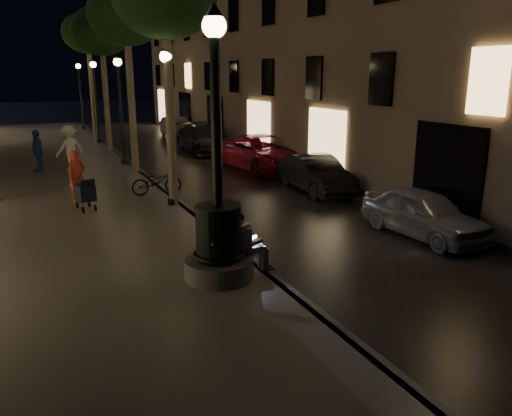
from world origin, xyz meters
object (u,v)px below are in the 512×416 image
tree_second (126,16)px  lamp_curb_b (120,95)px  lamp_curb_c (95,90)px  stroller (85,192)px  seated_man_laptop (247,241)px  tree_far (87,34)px  pedestrian_blue (37,151)px  lamp_curb_d (80,86)px  fountain_lamppost (218,229)px  car_second (316,174)px  bicycle (157,182)px  tree_third (101,32)px  pedestrian_red (77,176)px  car_rear (204,139)px  car_third (262,153)px  lamp_curb_a (168,106)px  pedestrian_white (70,147)px  car_fifth (176,128)px  car_front (423,213)px

tree_second → lamp_curb_b: bearing=92.9°
lamp_curb_c → stroller: size_ratio=4.36×
seated_man_laptop → tree_far: tree_far is taller
pedestrian_blue → lamp_curb_d: bearing=149.5°
fountain_lamppost → car_second: (6.14, 6.36, -0.55)m
tree_far → stroller: tree_far is taller
lamp_curb_b → car_second: lamp_curb_b is taller
pedestrian_blue → bicycle: 7.00m
seated_man_laptop → tree_third: 18.75m
tree_far → pedestrian_red: tree_far is taller
stroller → bicycle: 2.67m
car_rear → bicycle: (-4.93, -9.46, -0.09)m
seated_man_laptop → car_rear: bearing=73.9°
fountain_lamppost → pedestrian_blue: size_ratio=2.99×
seated_man_laptop → stroller: seated_man_laptop is taller
lamp_curb_d → pedestrian_blue: 16.92m
fountain_lamppost → car_rear: 17.88m
car_second → car_rear: car_rear is taller
lamp_curb_c → car_rear: 7.38m
car_third → bicycle: car_third is taller
lamp_curb_a → pedestrian_red: 3.81m
car_second → tree_second: bearing=137.2°
lamp_curb_b → lamp_curb_d: size_ratio=1.00×
tree_second → lamp_curb_c: (-0.10, 10.00, -3.10)m
stroller → car_second: 7.97m
car_third → tree_far: bearing=106.7°
fountain_lamppost → car_third: size_ratio=0.94×
seated_man_laptop → tree_second: 13.18m
tree_far → car_second: size_ratio=1.88×
seated_man_laptop → pedestrian_white: size_ratio=0.68×
lamp_curb_c → car_fifth: 5.99m
seated_man_laptop → fountain_lamppost: bearing=-180.0°
tree_third → lamp_curb_c: bearing=90.0°
tree_second → pedestrian_red: 7.37m
seated_man_laptop → lamp_curb_b: size_ratio=0.27×
lamp_curb_c → car_rear: size_ratio=0.95×
pedestrian_red → lamp_curb_b: bearing=44.2°
tree_second → car_third: tree_second is taller
fountain_lamppost → lamp_curb_b: size_ratio=1.08×
fountain_lamppost → lamp_curb_a: fountain_lamppost is taller
pedestrian_red → pedestrian_white: pedestrian_white is taller
car_second → pedestrian_red: 8.16m
car_third → bicycle: 6.58m
seated_man_laptop → car_second: (5.53, 6.36, -0.23)m
seated_man_laptop → tree_far: (0.17, 24.00, 5.54)m
seated_man_laptop → stroller: 6.89m
lamp_curb_b → car_third: size_ratio=0.87×
pedestrian_white → car_front: bearing=98.3°
seated_man_laptop → bicycle: bearing=90.1°
car_second → pedestrian_white: bearing=140.8°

